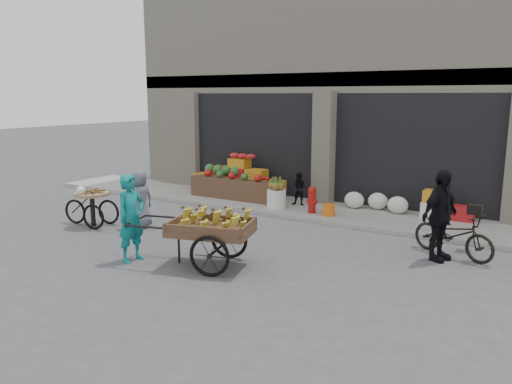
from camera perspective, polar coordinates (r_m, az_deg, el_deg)
The scene contains 15 objects.
ground at distance 10.46m, azimuth -3.94°, elevation -6.62°, with size 80.00×80.00×0.00m, color #424244.
sidewalk at distance 13.85m, azimuth 6.07°, elevation -2.00°, with size 18.00×2.20×0.12m, color gray.
building at distance 17.13m, azimuth 12.22°, elevation 11.46°, with size 14.00×6.45×7.00m.
fruit_display at distance 15.19m, azimuth -1.85°, elevation 1.57°, with size 3.10×1.12×1.24m.
pineapple_bin at distance 13.70m, azimuth 2.36°, elevation -0.77°, with size 0.52×0.52×0.50m, color silver.
fire_hydrant at distance 13.13m, azimuth 6.42°, elevation -0.75°, with size 0.22×0.22×0.71m.
orange_bucket at distance 12.93m, azimuth 8.30°, elevation -2.04°, with size 0.32×0.32×0.30m, color orange.
right_bay_goods at distance 13.45m, azimuth 17.30°, elevation -1.32°, with size 3.35×0.60×0.70m.
seated_person at distance 13.99m, azimuth 5.01°, elevation 0.35°, with size 0.45×0.35×0.93m, color black.
banana_cart at distance 9.32m, azimuth -5.48°, elevation -3.86°, with size 2.74×1.68×1.07m.
vendor_woman at distance 9.86m, azimuth -14.08°, elevation -2.89°, with size 0.62×0.41×1.70m, color #107B7C.
tricycle_cart at distance 12.83m, azimuth -18.23°, elevation -1.24°, with size 1.46×0.97×0.95m.
vendor_grey at distance 12.31m, azimuth -13.13°, elevation -0.79°, with size 0.69×0.45×1.41m, color slate.
bicycle at distance 10.67m, azimuth 21.62°, elevation -4.52°, with size 0.60×1.72×0.90m, color black.
cyclist at distance 10.22m, azimuth 20.28°, elevation -2.53°, with size 1.05×0.44×1.78m, color black.
Camera 1 is at (5.89, -8.05, 3.17)m, focal length 35.00 mm.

